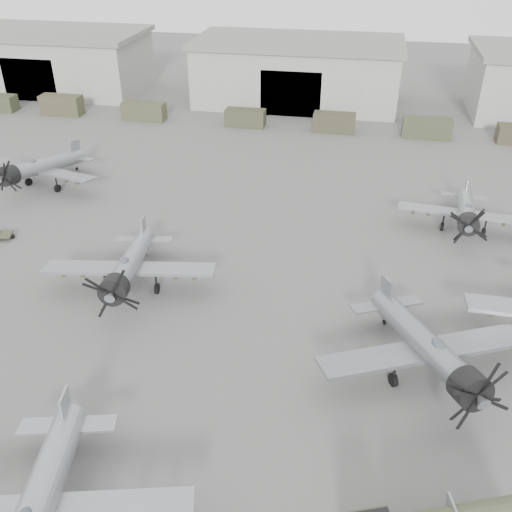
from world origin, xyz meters
The scene contains 12 objects.
ground centered at (0.00, 0.00, 0.00)m, with size 220.00×220.00×0.00m, color #535351.
hangar_left centered at (-38.00, 61.96, 4.37)m, with size 29.00×14.80×8.70m.
hangar_center centered at (0.00, 61.96, 4.37)m, with size 29.00×14.80×8.70m.
support_truck_1 centered at (-30.65, 50.00, 1.30)m, with size 5.61×2.20×2.60m, color #3E3E29.
support_truck_2 centered at (-18.88, 50.00, 1.15)m, with size 5.71×2.20×2.30m, color #40422B.
support_truck_3 centered at (-5.11, 50.00, 1.07)m, with size 5.10×2.20×2.15m, color #3A3B26.
support_truck_4 centered at (6.31, 50.00, 1.16)m, with size 5.23×2.20×2.33m, color #393925.
support_truck_5 centered at (17.63, 50.00, 1.20)m, with size 5.87×2.20×2.40m, color #393E29.
aircraft_mid_1 centered at (-5.71, 11.63, 2.28)m, with size 12.61×11.35×5.00m.
aircraft_mid_2 centered at (14.97, 6.35, 2.40)m, with size 12.87×11.68×5.28m.
aircraft_far_0 centered at (-21.31, 27.19, 2.27)m, with size 12.55×11.29×4.99m.
aircraft_far_1 centered at (19.30, 25.61, 2.09)m, with size 11.54×10.38×4.59m.
Camera 1 is at (9.79, -20.42, 24.35)m, focal length 40.00 mm.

